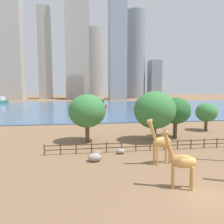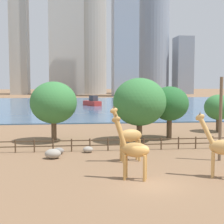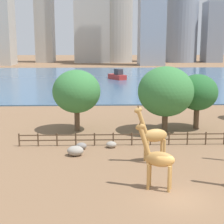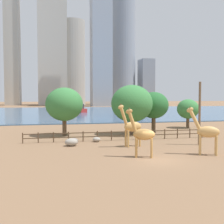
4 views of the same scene
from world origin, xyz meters
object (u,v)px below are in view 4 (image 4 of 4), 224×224
Objects in this scene: giraffe_companion at (142,134)px; giraffe_tall at (132,126)px; tree_left_large at (132,104)px; boulder_by_pole at (97,139)px; boat_sailboat at (79,109)px; tree_center_broad at (64,104)px; tree_left_small at (188,109)px; boulder_near_fence at (71,142)px; utility_pole at (200,113)px; giraffe_young at (206,132)px; tree_right_tall at (154,105)px; boulder_small at (74,141)px.

giraffe_tall is at bearing -75.79° from giraffe_companion.
tree_left_large is at bearing -82.58° from giraffe_companion.
boat_sailboat is (3.53, 62.55, 0.86)m from boulder_by_pole.
tree_left_small is at bearing 13.80° from tree_center_broad.
boulder_near_fence is 1.49× the size of boulder_by_pole.
giraffe_tall is 7.21m from boulder_near_fence.
utility_pole is at bearing -21.94° from boulder_by_pole.
tree_left_small is at bearing 33.36° from boulder_near_fence.
boulder_by_pole is (-3.42, 4.07, -2.01)m from giraffe_tall.
utility_pole is 67.73m from boat_sailboat.
boulder_by_pole is (-9.38, 9.92, -1.98)m from giraffe_young.
boulder_by_pole is at bearing -62.86° from giraffe_tall.
giraffe_young is at bearing -78.77° from tree_left_large.
boulder_near_fence is 0.23× the size of tree_right_tall.
utility_pole reaches higher than giraffe_companion.
utility_pole is 7.28× the size of boulder_small.
giraffe_companion is 0.91× the size of tree_left_small.
giraffe_companion is 11.08m from boulder_small.
tree_right_tall reaches higher than giraffe_tall.
boulder_small is 63.29m from boat_sailboat.
utility_pole is at bearing -9.03° from boulder_near_fence.
boulder_by_pole is 8.74m from tree_center_broad.
tree_left_small is (15.76, 21.84, 1.23)m from giraffe_companion.
tree_left_small reaches higher than giraffe_companion.
boulder_near_fence is 26.44m from tree_left_small.
tree_center_broad is at bearing 92.77° from boulder_near_fence.
boat_sailboat is at bearing 106.69° from tree_left_small.
giraffe_tall reaches higher than boat_sailboat.
tree_center_broad reaches higher than giraffe_companion.
giraffe_young is 4.72× the size of boulder_small.
tree_center_broad reaches higher than tree_right_tall.
boulder_small is 0.20× the size of tree_left_small.
boulder_by_pole is 0.15× the size of boat_sailboat.
boulder_by_pole is 2.90m from boulder_small.
tree_left_large is at bearing -159.74° from tree_right_tall.
utility_pole is 1.00× the size of tree_left_large.
utility_pole is (8.68, 5.03, 1.53)m from giraffe_companion.
tree_left_small reaches higher than giraffe_young.
boulder_small is at bearing -11.37° from giraffe_young.
giraffe_young is 21.26m from tree_center_broad.
boulder_small is at bearing -149.65° from tree_right_tall.
giraffe_companion is at bearing -67.95° from tree_center_broad.
tree_right_tall is at bearing -93.80° from giraffe_companion.
boulder_near_fence is at bearing -139.74° from tree_left_large.
utility_pole and tree_left_large have the same top height.
giraffe_young is 23.96m from tree_left_small.
giraffe_tall reaches higher than boulder_by_pole.
giraffe_tall is 0.95× the size of tree_left_small.
tree_left_small is (22.38, 5.50, -1.15)m from tree_center_broad.
utility_pole is at bearing 159.52° from boat_sailboat.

